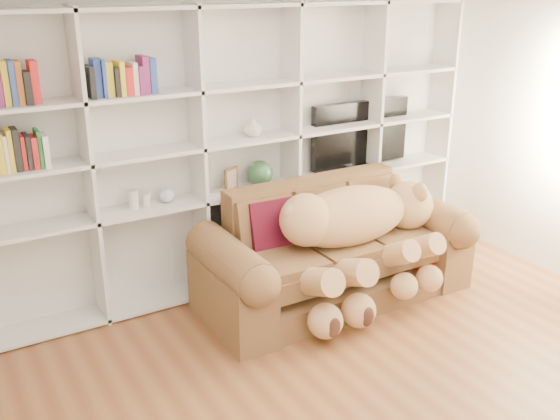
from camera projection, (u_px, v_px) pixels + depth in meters
wall_back at (235, 129)px, 5.37m from camera, size 5.00×0.02×2.70m
bookshelf at (216, 141)px, 5.16m from camera, size 4.43×0.35×2.40m
sofa at (333, 257)px, 5.26m from camera, size 2.29×0.99×0.96m
teddy_bear at (357, 230)px, 5.04m from camera, size 1.62×0.91×0.94m
throw_pillow at (273, 225)px, 5.04m from camera, size 0.42×0.25×0.43m
gift_box at (421, 273)px, 5.49m from camera, size 0.40×0.39×0.26m
tv at (360, 135)px, 5.90m from camera, size 1.06×0.18×0.63m
picture_frame at (231, 179)px, 5.27m from camera, size 0.15×0.09×0.20m
green_vase at (260, 173)px, 5.40m from camera, size 0.23×0.23×0.23m
figurine_tall at (134, 199)px, 4.88m from camera, size 0.10×0.10×0.16m
figurine_short at (146, 200)px, 4.94m from camera, size 0.08×0.08×0.10m
snow_globe at (167, 195)px, 5.01m from camera, size 0.12×0.12×0.12m
shelf_vase at (253, 127)px, 5.23m from camera, size 0.17×0.17×0.16m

